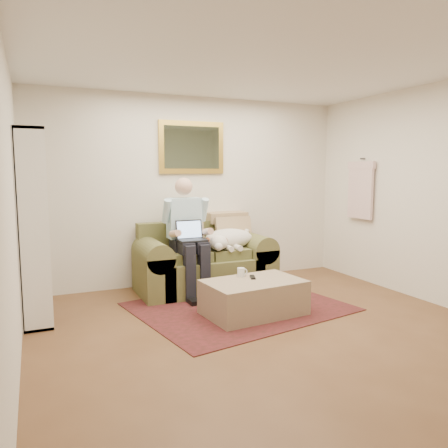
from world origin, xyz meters
TOP-DOWN VIEW (x-y plane):
  - room_shell at (0.00, 0.35)m, footprint 4.51×5.00m
  - rug at (0.05, 1.13)m, footprint 2.56×2.20m
  - sofa at (-0.04, 2.02)m, footprint 1.78×0.90m
  - seated_man at (-0.31, 1.85)m, footprint 0.58×0.84m
  - laptop at (-0.31, 1.79)m, footprint 0.34×0.27m
  - sleeping_dog at (0.28, 1.93)m, footprint 0.73×0.46m
  - ottoman at (0.08, 0.83)m, footprint 1.12×0.77m
  - coffee_mug at (0.03, 1.04)m, footprint 0.08×0.08m
  - tv_remote at (0.12, 0.93)m, footprint 0.10×0.16m
  - bookshelf at (-2.10, 1.60)m, footprint 0.28×0.80m
  - wall_mirror at (-0.04, 2.47)m, footprint 0.94×0.04m
  - hanging_shirt at (2.19, 1.60)m, footprint 0.06×0.52m

SIDE VIEW (x-z plane):
  - rug at x=0.05m, z-range 0.00..0.01m
  - ottoman at x=0.08m, z-range 0.00..0.39m
  - sofa at x=-0.04m, z-range -0.23..0.84m
  - tv_remote at x=0.12m, z-range 0.39..0.41m
  - coffee_mug at x=0.03m, z-range 0.39..0.49m
  - sleeping_dog at x=0.28m, z-range 0.54..0.81m
  - seated_man at x=-0.31m, z-range 0.00..1.49m
  - laptop at x=-0.31m, z-range 0.66..0.91m
  - bookshelf at x=-2.10m, z-range 0.00..2.00m
  - room_shell at x=0.00m, z-range 0.00..2.61m
  - hanging_shirt at x=2.19m, z-range 0.90..1.80m
  - wall_mirror at x=-0.04m, z-range 1.54..2.26m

